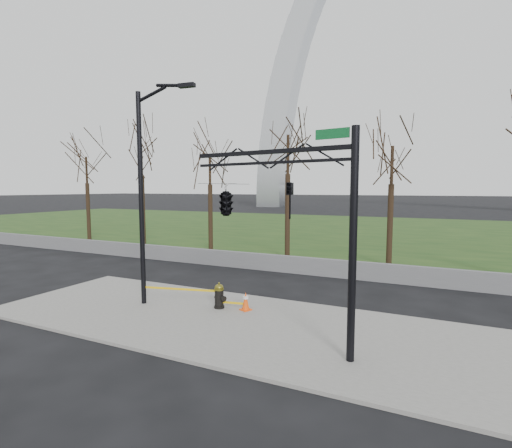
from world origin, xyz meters
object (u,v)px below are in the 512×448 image
at_px(traffic_cone, 246,301).
at_px(fire_hydrant, 219,296).
at_px(traffic_signal_mast, 246,200).
at_px(street_light, 146,183).

bearing_deg(traffic_cone, fire_hydrant, -168.90).
bearing_deg(traffic_signal_mast, traffic_cone, 126.18).
bearing_deg(traffic_cone, traffic_signal_mast, -62.53).
bearing_deg(fire_hydrant, street_light, -144.64).
bearing_deg(street_light, traffic_cone, 6.87).
height_order(fire_hydrant, street_light, street_light).
distance_m(traffic_cone, street_light, 5.70).
xyz_separation_m(street_light, traffic_signal_mast, (4.70, -1.07, -0.55)).
distance_m(traffic_cone, traffic_signal_mast, 4.32).
distance_m(fire_hydrant, street_light, 5.01).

